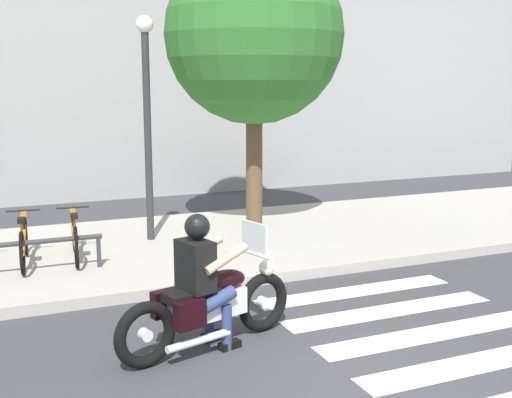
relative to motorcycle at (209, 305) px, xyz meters
name	(u,v)px	position (x,y,z in m)	size (l,w,h in m)	color
ground_plane	(362,388)	(0.98, -1.42, -0.47)	(48.00, 48.00, 0.00)	#38383D
sidewalk	(188,246)	(0.98, 3.90, -0.39)	(24.00, 4.40, 0.15)	#A8A399
crosswalk_stripe_2	(482,362)	(2.38, -1.42, -0.47)	(2.80, 0.40, 0.01)	white
crosswalk_stripe_3	(431,334)	(2.38, -0.62, -0.47)	(2.80, 0.40, 0.01)	white
crosswalk_stripe_4	(389,311)	(2.38, 0.18, -0.47)	(2.80, 0.40, 0.01)	white
crosswalk_stripe_5	(354,291)	(2.38, 0.98, -0.47)	(2.80, 0.40, 0.01)	white
motorcycle	(209,305)	(0.00, 0.00, 0.00)	(2.12, 0.88, 1.26)	black
rider	(202,272)	(-0.07, -0.02, 0.37)	(0.72, 0.65, 1.46)	black
bicycle_2	(24,242)	(-1.58, 3.54, 0.02)	(0.48, 1.68, 0.74)	black
bicycle_3	(75,237)	(-0.87, 3.54, 0.02)	(0.48, 1.60, 0.73)	black
street_lamp	(147,108)	(0.47, 4.30, 1.86)	(0.28, 0.28, 3.78)	#2D2D33
tree_near_rack	(254,35)	(2.52, 4.70, 3.08)	(3.16, 3.16, 5.15)	brown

